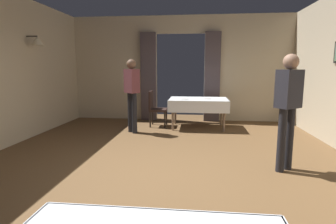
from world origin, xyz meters
TOP-DOWN VIEW (x-y plane):
  - ground at (0.00, 0.00)m, footprint 10.08×10.08m
  - wall_back at (0.00, 4.18)m, footprint 6.40×0.27m
  - dining_table_mid at (0.54, 3.11)m, footprint 1.48×1.01m
  - chair_mid_left at (-0.58, 3.17)m, footprint 0.45×0.44m
  - plate_mid_a at (0.76, 3.08)m, footprint 0.21×0.21m
  - plate_mid_b at (0.19, 2.97)m, footprint 0.23×0.23m
  - person_waiter_by_doorway at (-1.01, 2.40)m, footprint 0.41×0.41m
  - person_diner_standing_aside at (1.82, 0.26)m, footprint 0.42×0.39m

SIDE VIEW (x-z plane):
  - ground at x=0.00m, z-range 0.00..0.00m
  - chair_mid_left at x=-0.58m, z-range 0.05..0.98m
  - dining_table_mid at x=0.54m, z-range 0.28..1.03m
  - plate_mid_a at x=0.76m, z-range 0.75..0.76m
  - plate_mid_b at x=0.19m, z-range 0.75..0.76m
  - person_waiter_by_doorway at x=-1.01m, z-range 0.16..1.88m
  - person_diner_standing_aside at x=1.82m, z-range 0.16..1.88m
  - wall_back at x=0.00m, z-range 0.01..3.01m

